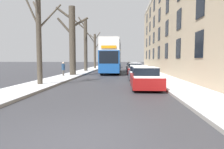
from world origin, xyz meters
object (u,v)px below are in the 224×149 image
at_px(bare_tree_left_1, 72,40).
at_px(double_decker_bus, 111,55).
at_px(parked_car_3, 132,67).
at_px(bare_tree_left_3, 95,50).
at_px(parked_car_2, 135,69).
at_px(bare_tree_left_0, 39,33).
at_px(pedestrian_left_sidewalk, 63,69).
at_px(parked_car_0, 145,78).
at_px(parked_car_4, 131,66).
at_px(oncoming_van, 114,62).
at_px(parked_car_1, 138,73).
at_px(bare_tree_left_2, 85,44).

bearing_deg(bare_tree_left_1, double_decker_bus, 50.47).
height_order(double_decker_bus, parked_car_3, double_decker_bus).
distance_m(bare_tree_left_1, bare_tree_left_3, 17.02).
height_order(double_decker_bus, parked_car_2, double_decker_bus).
xyz_separation_m(bare_tree_left_0, pedestrian_left_sidewalk, (-0.55, 7.31, -2.85)).
distance_m(parked_car_0, parked_car_4, 24.00).
bearing_deg(double_decker_bus, bare_tree_left_1, -129.53).
distance_m(bare_tree_left_3, pedestrian_left_sidewalk, 18.87).
bearing_deg(oncoming_van, parked_car_3, -77.05).
distance_m(bare_tree_left_0, bare_tree_left_3, 25.93).
bearing_deg(bare_tree_left_3, parked_car_1, -70.81).
bearing_deg(parked_car_0, bare_tree_left_1, 127.77).
xyz_separation_m(bare_tree_left_1, pedestrian_left_sidewalk, (-0.60, -1.60, -3.29)).
relative_size(parked_car_0, parked_car_4, 0.98).
bearing_deg(bare_tree_left_2, oncoming_van, 77.97).
bearing_deg(parked_car_2, double_decker_bus, 143.06).
height_order(bare_tree_left_1, bare_tree_left_3, bare_tree_left_1).
xyz_separation_m(parked_car_4, oncoming_van, (-3.74, 10.54, 0.63)).
distance_m(double_decker_bus, parked_car_0, 15.01).
relative_size(bare_tree_left_3, oncoming_van, 1.41).
bearing_deg(parked_car_3, bare_tree_left_1, -129.72).
height_order(parked_car_0, parked_car_3, parked_car_3).
xyz_separation_m(bare_tree_left_0, bare_tree_left_2, (0.00, 16.96, 0.54)).
distance_m(parked_car_1, parked_car_3, 12.34).
xyz_separation_m(parked_car_0, parked_car_4, (-0.00, 24.00, -0.03)).
xyz_separation_m(parked_car_3, parked_car_4, (-0.00, 5.73, -0.06)).
bearing_deg(double_decker_bus, oncoming_van, 91.80).
height_order(parked_car_3, parked_car_4, parked_car_3).
distance_m(parked_car_1, parked_car_2, 6.29).
bearing_deg(oncoming_van, bare_tree_left_3, -112.91).
height_order(bare_tree_left_3, oncoming_van, bare_tree_left_3).
height_order(double_decker_bus, parked_car_0, double_decker_bus).
distance_m(bare_tree_left_1, oncoming_van, 25.51).
bearing_deg(double_decker_bus, parked_car_0, -77.93).
xyz_separation_m(parked_car_1, parked_car_2, (-0.00, 6.29, 0.05)).
height_order(bare_tree_left_1, parked_car_0, bare_tree_left_1).
height_order(double_decker_bus, parked_car_4, double_decker_bus).
bearing_deg(parked_car_0, double_decker_bus, 102.07).
bearing_deg(pedestrian_left_sidewalk, parked_car_1, 63.08).
bearing_deg(oncoming_van, parked_car_0, -83.82).
bearing_deg(bare_tree_left_3, double_decker_bus, -71.29).
bearing_deg(parked_car_0, parked_car_1, 90.00).
xyz_separation_m(double_decker_bus, parked_car_3, (3.11, 3.72, -1.88)).
distance_m(double_decker_bus, pedestrian_left_sidewalk, 8.41).
xyz_separation_m(bare_tree_left_0, bare_tree_left_3, (0.22, 25.92, 0.11)).
bearing_deg(bare_tree_left_1, parked_car_1, -25.71).
xyz_separation_m(bare_tree_left_3, parked_car_0, (7.15, -26.47, -3.21)).
height_order(parked_car_2, parked_car_3, parked_car_3).
bearing_deg(bare_tree_left_0, parked_car_0, -4.26).
xyz_separation_m(parked_car_2, pedestrian_left_sidewalk, (-7.92, -4.36, 0.22)).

